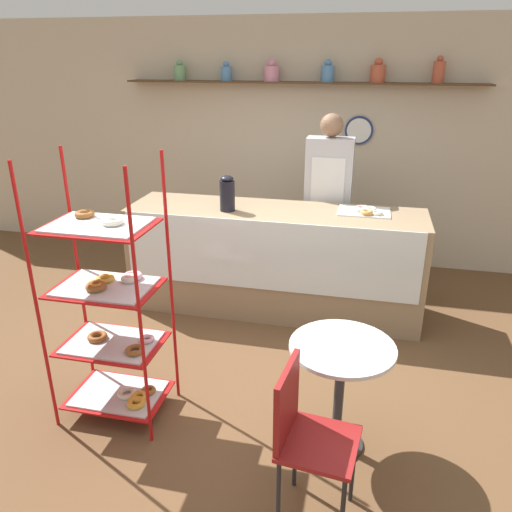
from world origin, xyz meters
The scene contains 9 objects.
ground_plane centered at (0.00, 0.00, 0.00)m, with size 14.00×14.00×0.00m, color brown.
back_wall centered at (0.00, 2.61, 1.37)m, with size 10.00×0.30×2.70m.
display_counter centered at (0.00, 1.19, 0.50)m, with size 2.71×0.71×0.99m.
pastry_rack centered at (-0.74, -0.54, 0.75)m, with size 0.70×0.50×1.78m.
person_worker centered at (0.43, 1.74, 0.99)m, with size 0.45×0.23×1.80m.
cafe_table centered at (0.74, -0.55, 0.54)m, with size 0.63×0.63×0.73m.
cafe_chair centered at (0.59, -1.10, 0.56)m, with size 0.42×0.42×0.90m.
coffee_carafe centered at (-0.41, 1.07, 1.15)m, with size 0.14×0.14×0.32m.
donut_tray_counter centered at (0.81, 1.28, 1.01)m, with size 0.46×0.33×0.05m.
Camera 1 is at (0.81, -3.10, 2.30)m, focal length 35.00 mm.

